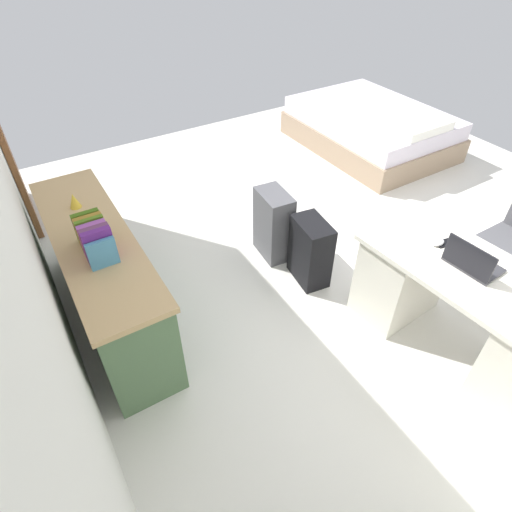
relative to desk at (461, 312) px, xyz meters
The scene contains 12 objects.
ground_plane 1.45m from the desk, ahead, with size 5.97×5.97×0.00m, color silver.
wall_back 2.84m from the desk, 58.99° to the left, with size 4.92×0.10×2.59m, color silver.
desk is the anchor object (origin of this frame).
credenza 2.47m from the desk, 51.31° to the left, with size 1.80×0.48×0.78m.
bed 3.20m from the desk, 32.88° to the right, with size 1.91×1.41×0.58m.
suitcase_black 1.18m from the desk, 19.87° to the left, with size 0.36×0.22×0.56m, color black.
suitcase_spare_grey 1.61m from the desk, 17.25° to the left, with size 0.36×0.22×0.62m, color #4C4C51.
laptop 0.40m from the desk, ahead, with size 0.33×0.24×0.21m.
computer_mouse 0.48m from the desk, ahead, with size 0.06×0.10×0.03m, color white.
cell_phone_by_mouse 0.47m from the desk, 11.86° to the right, with size 0.07×0.14×0.01m, color black.
book_row 2.40m from the desk, 55.11° to the left, with size 0.35×0.17×0.24m.
figurine_small 2.76m from the desk, 44.98° to the left, with size 0.08×0.08×0.11m, color gold.
Camera 1 is at (-2.31, 2.34, 2.49)m, focal length 29.95 mm.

